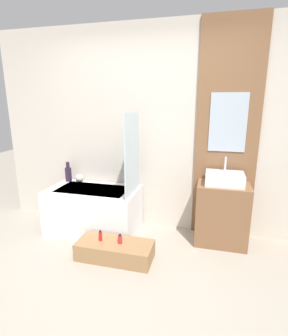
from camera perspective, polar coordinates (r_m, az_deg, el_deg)
ground_plane at (r=2.53m, az=-8.55°, el=-27.29°), size 12.00×12.00×0.00m
wall_tiled_back at (r=3.41m, az=1.10°, el=8.11°), size 4.20×0.06×2.60m
wall_wood_accent at (r=3.27m, az=17.64°, el=7.29°), size 0.72×0.04×2.60m
bathtub at (r=3.53m, az=-10.86°, el=-8.91°), size 1.15×0.66×0.58m
glass_shower_screen at (r=3.08m, az=-2.57°, el=2.99°), size 0.01×0.56×0.97m
wooden_step_bench at (r=3.01m, az=-6.33°, el=-17.35°), size 0.82×0.35×0.19m
vanity_cabinet at (r=3.30m, az=16.56°, el=-9.56°), size 0.60×0.41×0.74m
sink at (r=3.15m, az=17.13°, el=-2.22°), size 0.43×0.32×0.31m
vase_tall_dark at (r=3.82m, az=-16.15°, el=-1.11°), size 0.09×0.09×0.27m
vase_round_light at (r=3.74m, az=-13.83°, el=-2.15°), size 0.11×0.11×0.11m
bottle_soap_primary at (r=2.99m, az=-9.45°, el=-14.39°), size 0.04×0.04×0.12m
bottle_soap_secondary at (r=2.92m, az=-5.24°, el=-15.18°), size 0.05×0.05×0.10m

